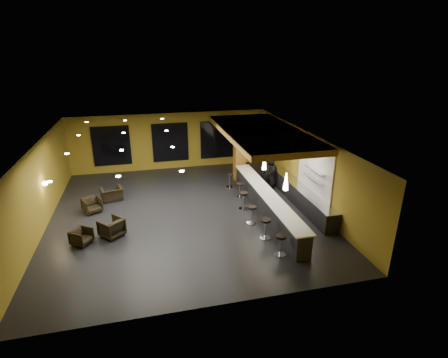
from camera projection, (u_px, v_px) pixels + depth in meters
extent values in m
cube|color=black|center=(185.00, 213.00, 16.40)|extent=(12.00, 13.00, 0.10)
cube|color=black|center=(182.00, 138.00, 15.11)|extent=(12.00, 13.00, 0.10)
cube|color=olive|center=(170.00, 141.00, 21.70)|extent=(12.00, 0.10, 3.50)
cube|color=olive|center=(213.00, 257.00, 9.81)|extent=(12.00, 0.10, 3.50)
cube|color=olive|center=(38.00, 189.00, 14.44)|extent=(0.10, 13.00, 3.50)
cube|color=olive|center=(307.00, 167.00, 17.07)|extent=(0.10, 13.00, 3.50)
cube|color=#B98236|center=(262.00, 132.00, 16.96)|extent=(3.60, 8.00, 0.28)
cube|color=black|center=(112.00, 146.00, 20.86)|extent=(2.20, 0.06, 2.40)
cube|color=black|center=(170.00, 142.00, 21.62)|extent=(2.20, 0.06, 2.40)
cube|color=black|center=(218.00, 140.00, 22.27)|extent=(2.20, 0.06, 2.40)
cube|color=white|center=(315.00, 169.00, 16.05)|extent=(0.06, 3.20, 2.40)
cube|color=black|center=(266.00, 204.00, 16.09)|extent=(0.60, 8.00, 1.00)
cube|color=white|center=(267.00, 193.00, 15.90)|extent=(0.78, 8.10, 0.05)
cube|color=black|center=(302.00, 197.00, 17.00)|extent=(0.70, 6.00, 0.86)
cube|color=silver|center=(302.00, 188.00, 16.84)|extent=(0.72, 6.00, 0.03)
cube|color=silver|center=(314.00, 179.00, 15.98)|extent=(0.30, 1.50, 0.03)
cube|color=silver|center=(315.00, 170.00, 15.82)|extent=(0.30, 1.50, 0.03)
cube|color=#935E21|center=(240.00, 150.00, 19.82)|extent=(0.60, 0.60, 3.50)
sphere|color=#FFE5B2|center=(45.00, 183.00, 14.91)|extent=(0.22, 0.22, 0.22)
cone|color=white|center=(286.00, 182.00, 13.61)|extent=(0.20, 0.20, 0.70)
cone|color=white|center=(264.00, 162.00, 15.88)|extent=(0.20, 0.20, 0.70)
cone|color=white|center=(248.00, 148.00, 18.15)|extent=(0.20, 0.20, 0.70)
imported|color=black|center=(266.00, 175.00, 18.53)|extent=(0.73, 0.58, 1.76)
imported|color=black|center=(265.00, 175.00, 18.88)|extent=(0.85, 0.71, 1.57)
imported|color=black|center=(270.00, 172.00, 18.85)|extent=(1.02, 0.81, 1.84)
imported|color=black|center=(82.00, 237.00, 13.66)|extent=(0.96, 0.95, 0.64)
imported|color=black|center=(112.00, 228.00, 14.20)|extent=(1.18, 1.18, 0.77)
imported|color=black|center=(92.00, 205.00, 16.27)|extent=(1.03, 1.04, 0.71)
imported|color=black|center=(112.00, 194.00, 17.55)|extent=(1.22, 1.12, 0.67)
cylinder|color=silver|center=(280.00, 255.00, 13.02)|extent=(0.42, 0.42, 0.03)
cylinder|color=silver|center=(280.00, 246.00, 12.89)|extent=(0.07, 0.07, 0.73)
cylinder|color=black|center=(281.00, 237.00, 12.75)|extent=(0.40, 0.40, 0.08)
cylinder|color=silver|center=(265.00, 238.00, 14.17)|extent=(0.43, 0.43, 0.03)
cylinder|color=silver|center=(265.00, 229.00, 14.03)|extent=(0.08, 0.08, 0.76)
cylinder|color=black|center=(266.00, 220.00, 13.88)|extent=(0.41, 0.41, 0.09)
cylinder|color=silver|center=(252.00, 223.00, 15.35)|extent=(0.42, 0.42, 0.03)
cylinder|color=silver|center=(252.00, 215.00, 15.21)|extent=(0.07, 0.07, 0.73)
cylinder|color=black|center=(252.00, 207.00, 15.07)|extent=(0.40, 0.40, 0.08)
cylinder|color=silver|center=(243.00, 209.00, 16.69)|extent=(0.44, 0.44, 0.03)
cylinder|color=silver|center=(243.00, 201.00, 16.55)|extent=(0.08, 0.08, 0.76)
cylinder|color=black|center=(244.00, 193.00, 16.40)|extent=(0.41, 0.41, 0.09)
cylinder|color=silver|center=(240.00, 197.00, 18.01)|extent=(0.38, 0.38, 0.03)
cylinder|color=silver|center=(240.00, 191.00, 17.89)|extent=(0.07, 0.07, 0.67)
cylinder|color=black|center=(240.00, 184.00, 17.76)|extent=(0.36, 0.36, 0.08)
cylinder|color=silver|center=(230.00, 187.00, 19.25)|extent=(0.39, 0.39, 0.03)
cylinder|color=silver|center=(230.00, 181.00, 19.13)|extent=(0.07, 0.07, 0.68)
cylinder|color=black|center=(230.00, 175.00, 19.00)|extent=(0.37, 0.37, 0.08)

